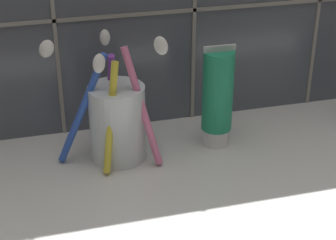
# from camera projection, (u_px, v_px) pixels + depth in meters

# --- Properties ---
(sink_counter) EXTENTS (0.76, 0.34, 0.02)m
(sink_counter) POSITION_uv_depth(u_px,v_px,m) (216.00, 182.00, 0.70)
(sink_counter) COLOR silver
(sink_counter) RESTS_ON ground
(toothbrush_cup) EXTENTS (0.15, 0.12, 0.18)m
(toothbrush_cup) POSITION_uv_depth(u_px,v_px,m) (117.00, 119.00, 0.71)
(toothbrush_cup) COLOR silver
(toothbrush_cup) RESTS_ON sink_counter
(toothpaste_tube) EXTENTS (0.04, 0.04, 0.14)m
(toothpaste_tube) POSITION_uv_depth(u_px,v_px,m) (218.00, 97.00, 0.74)
(toothpaste_tube) COLOR white
(toothpaste_tube) RESTS_ON sink_counter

